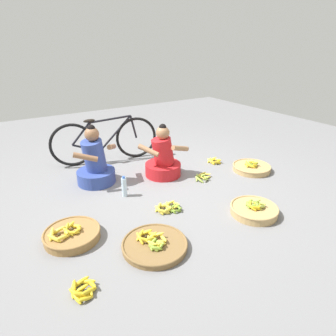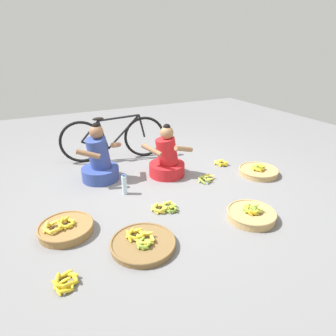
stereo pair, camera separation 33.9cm
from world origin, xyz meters
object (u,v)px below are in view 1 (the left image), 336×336
object	(u,v)px
banana_basket_mid_right	(254,209)
loose_bananas_back_left	(214,161)
banana_basket_near_vendor	(252,167)
vendor_woman_behind	(95,165)
banana_basket_mid_left	(72,234)
banana_basket_front_right	(155,244)
vendor_woman_front	(163,160)
loose_bananas_front_center	(83,289)
loose_bananas_near_bicycle	(203,177)
bicycle_leaning	(105,140)
loose_bananas_back_center	(169,208)
water_bottle	(124,187)

from	to	relation	value
banana_basket_mid_right	loose_bananas_back_left	world-z (taller)	banana_basket_mid_right
banana_basket_mid_right	banana_basket_near_vendor	size ratio (longest dim) A/B	0.94
vendor_woman_behind	banana_basket_mid_left	bearing A→B (deg)	-120.53
banana_basket_mid_right	banana_basket_front_right	bearing A→B (deg)	175.98
vendor_woman_front	loose_bananas_front_center	world-z (taller)	vendor_woman_front
loose_bananas_near_bicycle	vendor_woman_front	bearing A→B (deg)	134.21
banana_basket_mid_left	banana_basket_near_vendor	size ratio (longest dim) A/B	0.98
loose_bananas_back_left	banana_basket_mid_right	bearing A→B (deg)	-113.62
banana_basket_mid_right	bicycle_leaning	bearing A→B (deg)	109.22
loose_bananas_near_bicycle	banana_basket_mid_left	bearing A→B (deg)	-168.95
banana_basket_mid_right	banana_basket_mid_left	distance (m)	1.99
vendor_woman_behind	bicycle_leaning	xyz separation A→B (m)	(0.40, 0.67, 0.09)
bicycle_leaning	loose_bananas_back_center	bearing A→B (deg)	-88.26
vendor_woman_front	loose_bananas_near_bicycle	bearing A→B (deg)	-45.79
banana_basket_front_right	water_bottle	bearing A→B (deg)	80.66
banana_basket_front_right	loose_bananas_front_center	distance (m)	0.76
bicycle_leaning	banana_basket_mid_right	bearing A→B (deg)	-70.78
vendor_woman_front	banana_basket_near_vendor	bearing A→B (deg)	-25.45
vendor_woman_behind	water_bottle	world-z (taller)	vendor_woman_behind
bicycle_leaning	banana_basket_near_vendor	xyz separation A→B (m)	(1.73, -1.53, -0.31)
bicycle_leaning	banana_basket_mid_left	distance (m)	2.06
loose_bananas_back_left	loose_bananas_back_center	bearing A→B (deg)	-149.78
loose_bananas_back_left	loose_bananas_near_bicycle	xyz separation A→B (m)	(-0.54, -0.37, -0.00)
vendor_woman_front	loose_bananas_back_center	size ratio (longest dim) A/B	2.29
vendor_woman_front	loose_bananas_near_bicycle	xyz separation A→B (m)	(0.41, -0.42, -0.22)
bicycle_leaning	banana_basket_front_right	size ratio (longest dim) A/B	2.67
banana_basket_mid_right	banana_basket_near_vendor	distance (m)	1.24
vendor_woman_front	water_bottle	xyz separation A→B (m)	(-0.74, -0.28, -0.12)
banana_basket_front_right	loose_bananas_near_bicycle	size ratio (longest dim) A/B	2.15
banana_basket_mid_left	loose_bananas_back_center	world-z (taller)	banana_basket_mid_left
loose_bananas_front_center	water_bottle	distance (m)	1.55
banana_basket_front_right	banana_basket_mid_left	distance (m)	0.84
banana_basket_front_right	loose_bananas_front_center	xyz separation A→B (m)	(-0.74, -0.17, -0.01)
banana_basket_near_vendor	loose_bananas_near_bicycle	size ratio (longest dim) A/B	1.94
banana_basket_mid_right	banana_basket_near_vendor	xyz separation A→B (m)	(0.89, 0.86, -0.01)
vendor_woman_behind	banana_basket_mid_right	size ratio (longest dim) A/B	1.54
vendor_woman_behind	banana_basket_mid_right	distance (m)	2.14
vendor_woman_behind	loose_bananas_front_center	world-z (taller)	vendor_woman_behind
banana_basket_mid_right	loose_bananas_front_center	world-z (taller)	banana_basket_mid_right
vendor_woman_front	vendor_woman_behind	size ratio (longest dim) A/B	0.93
water_bottle	banana_basket_front_right	bearing A→B (deg)	-99.34
loose_bananas_front_center	loose_bananas_back_left	size ratio (longest dim) A/B	1.07
vendor_woman_behind	loose_bananas_back_left	distance (m)	1.90
loose_bananas_near_bicycle	loose_bananas_back_left	bearing A→B (deg)	34.66
banana_basket_mid_left	loose_bananas_near_bicycle	bearing A→B (deg)	11.05
banana_basket_mid_right	loose_bananas_near_bicycle	bearing A→B (deg)	85.87
banana_basket_mid_left	vendor_woman_front	bearing A→B (deg)	27.36
banana_basket_mid_left	loose_bananas_back_center	distance (m)	1.10
bicycle_leaning	loose_bananas_back_left	xyz separation A→B (m)	(1.45, -1.00, -0.33)
banana_basket_front_right	banana_basket_mid_left	size ratio (longest dim) A/B	1.13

